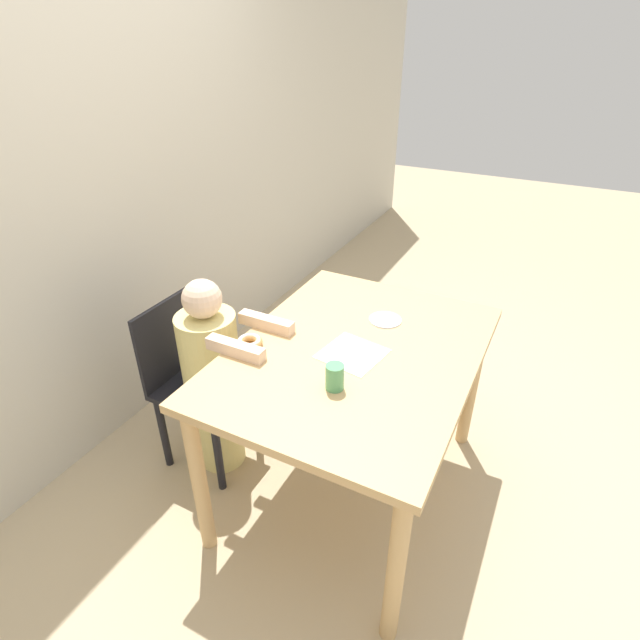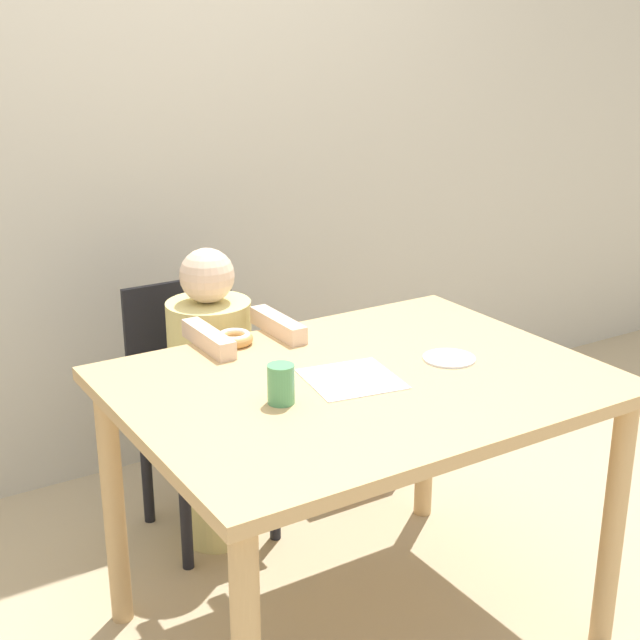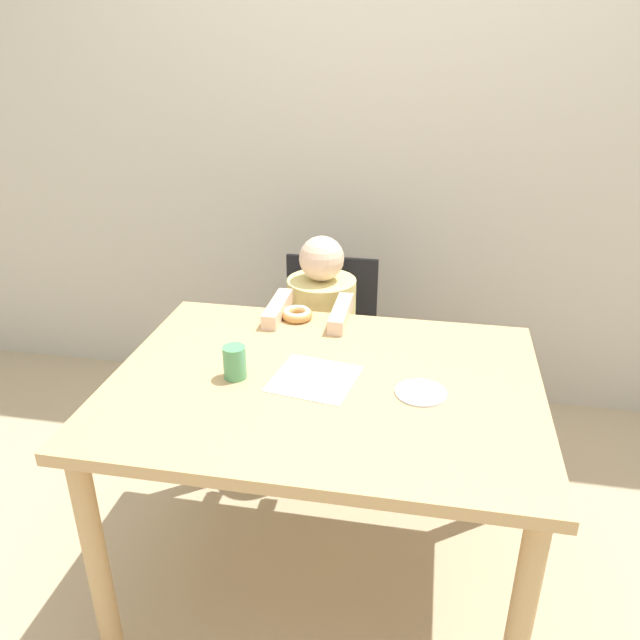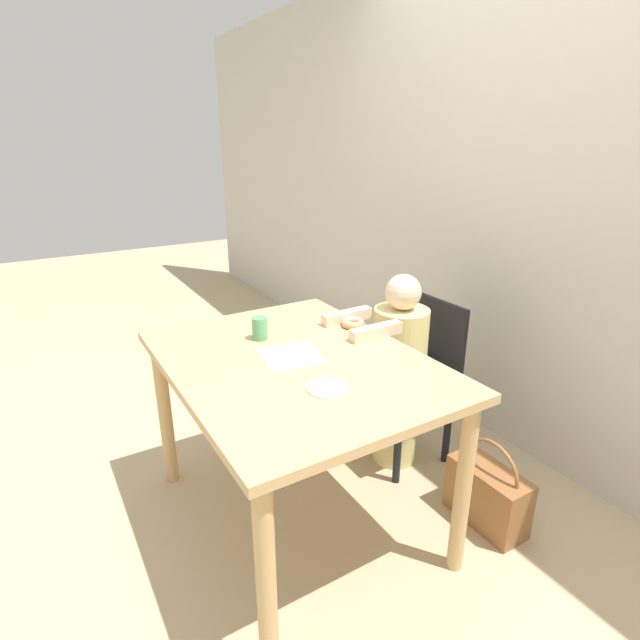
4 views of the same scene
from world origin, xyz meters
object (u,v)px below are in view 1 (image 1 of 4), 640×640
at_px(child_figure, 214,379).
at_px(donut, 249,342).
at_px(chair, 196,382).
at_px(handbag, 273,372).
at_px(cup, 335,377).

bearing_deg(child_figure, donut, -98.91).
bearing_deg(chair, child_figure, -90.00).
height_order(chair, donut, chair).
relative_size(handbag, cup, 4.16).
relative_size(chair, donut, 7.84).
distance_m(handbag, cup, 1.19).
bearing_deg(cup, child_figure, 79.36).
xyz_separation_m(chair, donut, (-0.04, -0.35, 0.35)).
height_order(chair, child_figure, child_figure).
distance_m(chair, cup, 0.86).
height_order(child_figure, handbag, child_figure).
bearing_deg(handbag, cup, -133.75).
xyz_separation_m(chair, cup, (-0.12, -0.77, 0.38)).
relative_size(child_figure, handbag, 2.45).
distance_m(child_figure, handbag, 0.66).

